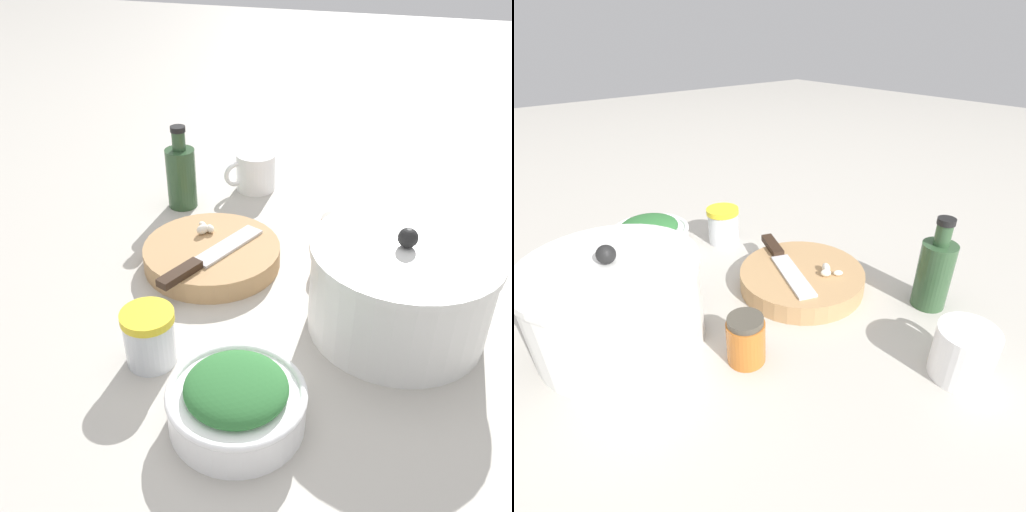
# 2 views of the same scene
# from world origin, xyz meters

# --- Properties ---
(ground_plane) EXTENTS (5.00, 5.00, 0.00)m
(ground_plane) POSITION_xyz_m (0.00, 0.00, 0.00)
(ground_plane) COLOR #B2ADA3
(cutting_board) EXTENTS (0.24, 0.24, 0.04)m
(cutting_board) POSITION_xyz_m (-0.03, -0.08, 0.02)
(cutting_board) COLOR tan
(cutting_board) RESTS_ON ground_plane
(chef_knife) EXTENTS (0.22, 0.11, 0.01)m
(chef_knife) POSITION_xyz_m (0.01, -0.08, 0.04)
(chef_knife) COLOR black
(chef_knife) RESTS_ON cutting_board
(garlic_cloves) EXTENTS (0.05, 0.04, 0.02)m
(garlic_cloves) POSITION_xyz_m (-0.07, -0.11, 0.04)
(garlic_cloves) COLOR silver
(garlic_cloves) RESTS_ON cutting_board
(herb_bowl) EXTENTS (0.17, 0.17, 0.08)m
(herb_bowl) POSITION_xyz_m (0.29, 0.07, 0.04)
(herb_bowl) COLOR white
(herb_bowl) RESTS_ON ground_plane
(spice_jar) EXTENTS (0.07, 0.07, 0.08)m
(spice_jar) POSITION_xyz_m (0.22, -0.08, 0.04)
(spice_jar) COLOR silver
(spice_jar) RESTS_ON ground_plane
(coffee_mug) EXTENTS (0.09, 0.10, 0.08)m
(coffee_mug) POSITION_xyz_m (-0.34, -0.10, 0.04)
(coffee_mug) COLOR white
(coffee_mug) RESTS_ON ground_plane
(honey_jar) EXTENTS (0.06, 0.06, 0.08)m
(honey_jar) POSITION_xyz_m (-0.12, 0.11, 0.04)
(honey_jar) COLOR #B26023
(honey_jar) RESTS_ON ground_plane
(oil_bottle) EXTENTS (0.06, 0.06, 0.17)m
(oil_bottle) POSITION_xyz_m (-0.22, -0.22, 0.07)
(oil_bottle) COLOR #2D4C2D
(oil_bottle) RESTS_ON ground_plane
(stock_pot) EXTENTS (0.26, 0.26, 0.17)m
(stock_pot) POSITION_xyz_m (0.05, 0.23, 0.07)
(stock_pot) COLOR silver
(stock_pot) RESTS_ON ground_plane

